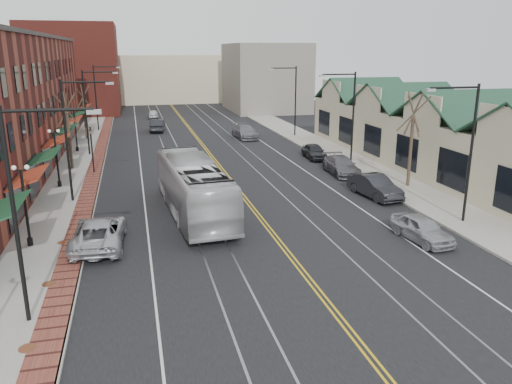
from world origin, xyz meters
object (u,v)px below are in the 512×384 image
parked_car_c (341,166)px  parked_car_d (314,151)px  transit_bus (194,187)px  parked_suv (99,233)px  parked_car_b (375,186)px  parked_car_a (422,229)px

parked_car_c → parked_car_d: size_ratio=1.23×
transit_bus → parked_car_c: 15.12m
parked_suv → parked_car_d: (18.60, 18.08, -0.07)m
transit_bus → parked_car_b: bearing=179.0°
parked_suv → parked_car_d: parked_suv is taller
transit_bus → parked_car_a: bearing=142.3°
parked_car_b → parked_car_c: size_ratio=0.95×
parked_suv → parked_car_c: 21.97m
parked_car_b → parked_car_c: parked_car_b is taller
transit_bus → parked_car_b: transit_bus is taller
transit_bus → parked_suv: bearing=33.6°
parked_suv → parked_car_d: bearing=-132.6°
parked_suv → parked_car_c: parked_suv is taller
parked_car_d → parked_car_b: bearing=-88.8°
parked_car_a → parked_car_c: parked_car_c is taller
parked_suv → parked_car_a: 17.12m
parked_car_b → parked_car_d: (0.41, 13.18, -0.09)m
parked_car_a → parked_car_c: (1.80, 15.00, 0.04)m
parked_car_d → parked_car_a: bearing=-91.9°
parked_car_d → transit_bus: bearing=-130.5°
parked_suv → parked_car_b: (18.19, 4.90, 0.02)m
parked_car_b → parked_suv: bearing=-172.5°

